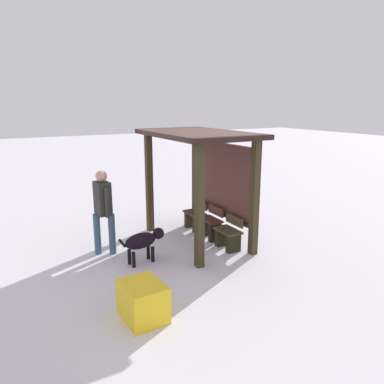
# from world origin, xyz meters

# --- Properties ---
(ground_plane) EXTENTS (60.00, 60.00, 0.00)m
(ground_plane) POSITION_xyz_m (0.00, 0.00, 0.00)
(ground_plane) COLOR silver
(bus_shelter) EXTENTS (2.88, 1.76, 2.49)m
(bus_shelter) POSITION_xyz_m (0.00, 0.19, 1.88)
(bus_shelter) COLOR #382F1A
(bus_shelter) RESTS_ON ground
(bench_left_inside) EXTENTS (0.62, 0.37, 0.72)m
(bench_left_inside) POSITION_xyz_m (-0.72, 0.37, 0.29)
(bench_left_inside) COLOR #4D3326
(bench_left_inside) RESTS_ON ground
(bench_center_inside) EXTENTS (0.62, 0.34, 0.75)m
(bench_center_inside) POSITION_xyz_m (0.00, 0.36, 0.31)
(bench_center_inside) COLOR #502F24
(bench_center_inside) RESTS_ON ground
(bench_right_inside) EXTENTS (0.62, 0.37, 0.72)m
(bench_right_inside) POSITION_xyz_m (0.72, 0.37, 0.29)
(bench_right_inside) COLOR #493C25
(bench_right_inside) RESTS_ON ground
(person_walking) EXTENTS (0.58, 0.42, 1.77)m
(person_walking) POSITION_xyz_m (-0.31, -2.05, 1.03)
(person_walking) COLOR #2D2D2A
(person_walking) RESTS_ON ground
(dog) EXTENTS (0.38, 1.00, 0.64)m
(dog) POSITION_xyz_m (0.50, -1.50, 0.45)
(dog) COLOR black
(dog) RESTS_ON ground
(grit_bin) EXTENTS (0.73, 0.59, 0.55)m
(grit_bin) POSITION_xyz_m (2.32, -2.25, 0.28)
(grit_bin) COLOR yellow
(grit_bin) RESTS_ON ground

